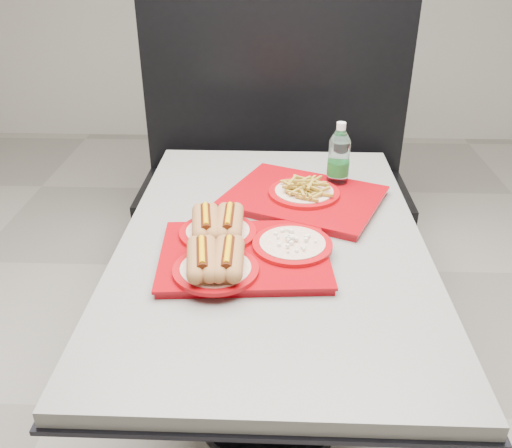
{
  "coord_description": "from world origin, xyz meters",
  "views": [
    {
      "loc": [
        0.01,
        -1.41,
        1.56
      ],
      "look_at": [
        -0.05,
        -0.08,
        0.83
      ],
      "focal_mm": 38.0,
      "sensor_mm": 36.0,
      "label": 1
    }
  ],
  "objects_px": {
    "tray_far": "(304,194)",
    "water_bottle": "(339,161)",
    "booth_bench": "(274,188)",
    "tray_near": "(237,248)",
    "diner_table": "(271,281)"
  },
  "relations": [
    {
      "from": "diner_table",
      "to": "tray_far",
      "type": "height_order",
      "value": "tray_far"
    },
    {
      "from": "tray_far",
      "to": "water_bottle",
      "type": "bearing_deg",
      "value": 42.62
    },
    {
      "from": "diner_table",
      "to": "booth_bench",
      "type": "distance_m",
      "value": 1.11
    },
    {
      "from": "booth_bench",
      "to": "tray_far",
      "type": "height_order",
      "value": "booth_bench"
    },
    {
      "from": "tray_near",
      "to": "tray_far",
      "type": "relative_size",
      "value": 0.82
    },
    {
      "from": "diner_table",
      "to": "water_bottle",
      "type": "height_order",
      "value": "water_bottle"
    },
    {
      "from": "booth_bench",
      "to": "diner_table",
      "type": "bearing_deg",
      "value": -90.0
    },
    {
      "from": "water_bottle",
      "to": "tray_far",
      "type": "bearing_deg",
      "value": -137.38
    },
    {
      "from": "booth_bench",
      "to": "water_bottle",
      "type": "xyz_separation_m",
      "value": [
        0.23,
        -0.75,
        0.45
      ]
    },
    {
      "from": "booth_bench",
      "to": "tray_far",
      "type": "distance_m",
      "value": 0.95
    },
    {
      "from": "diner_table",
      "to": "water_bottle",
      "type": "distance_m",
      "value": 0.49
    },
    {
      "from": "diner_table",
      "to": "booth_bench",
      "type": "xyz_separation_m",
      "value": [
        0.0,
        1.09,
        -0.18
      ]
    },
    {
      "from": "booth_bench",
      "to": "tray_far",
      "type": "bearing_deg",
      "value": -83.1
    },
    {
      "from": "diner_table",
      "to": "tray_far",
      "type": "xyz_separation_m",
      "value": [
        0.1,
        0.23,
        0.19
      ]
    },
    {
      "from": "diner_table",
      "to": "booth_bench",
      "type": "bearing_deg",
      "value": 90.0
    }
  ]
}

